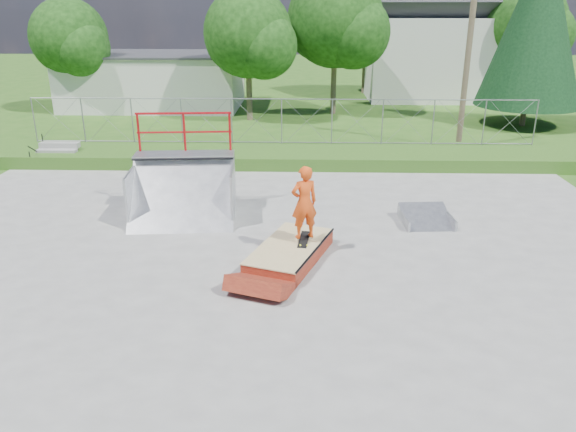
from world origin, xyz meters
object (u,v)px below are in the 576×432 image
object	(u,v)px
quarter_pipe	(181,171)
flat_bank_ramp	(426,218)
skater	(304,205)
grind_box	(290,253)

from	to	relation	value
quarter_pipe	flat_bank_ramp	distance (m)	6.92
skater	flat_bank_ramp	bearing A→B (deg)	-167.55
grind_box	skater	world-z (taller)	skater
flat_bank_ramp	skater	size ratio (longest dim) A/B	0.79
quarter_pipe	flat_bank_ramp	bearing A→B (deg)	-6.26
grind_box	quarter_pipe	size ratio (longest dim) A/B	1.06
flat_bank_ramp	skater	distance (m)	4.24
grind_box	skater	bearing A→B (deg)	53.62
grind_box	flat_bank_ramp	distance (m)	4.48
quarter_pipe	grind_box	bearing A→B (deg)	-45.55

